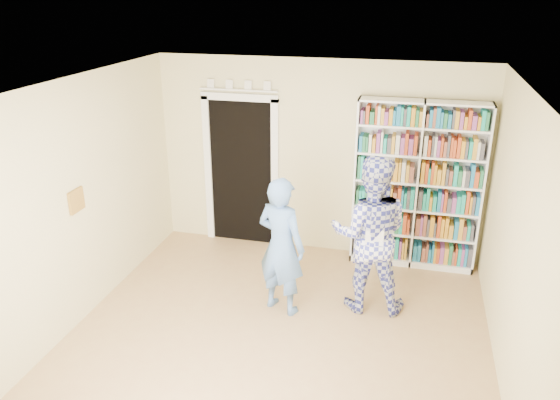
# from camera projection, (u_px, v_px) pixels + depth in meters

# --- Properties ---
(floor) EXTENTS (5.00, 5.00, 0.00)m
(floor) POSITION_uv_depth(u_px,v_px,m) (271.00, 350.00, 5.72)
(floor) COLOR #AC7E53
(floor) RESTS_ON ground
(ceiling) EXTENTS (5.00, 5.00, 0.00)m
(ceiling) POSITION_uv_depth(u_px,v_px,m) (270.00, 93.00, 4.73)
(ceiling) COLOR white
(ceiling) RESTS_ON wall_back
(wall_back) EXTENTS (4.50, 0.00, 4.50)m
(wall_back) POSITION_uv_depth(u_px,v_px,m) (318.00, 159.00, 7.48)
(wall_back) COLOR beige
(wall_back) RESTS_ON floor
(wall_left) EXTENTS (0.00, 5.00, 5.00)m
(wall_left) POSITION_uv_depth(u_px,v_px,m) (64.00, 212.00, 5.73)
(wall_left) COLOR beige
(wall_left) RESTS_ON floor
(wall_right) EXTENTS (0.00, 5.00, 5.00)m
(wall_right) POSITION_uv_depth(u_px,v_px,m) (522.00, 261.00, 4.72)
(wall_right) COLOR beige
(wall_right) RESTS_ON floor
(bookshelf) EXTENTS (1.63, 0.31, 2.25)m
(bookshelf) POSITION_uv_depth(u_px,v_px,m) (417.00, 185.00, 7.11)
(bookshelf) COLOR white
(bookshelf) RESTS_ON floor
(doorway) EXTENTS (1.10, 0.08, 2.43)m
(doorway) POSITION_uv_depth(u_px,v_px,m) (241.00, 165.00, 7.77)
(doorway) COLOR black
(doorway) RESTS_ON floor
(wall_art) EXTENTS (0.03, 0.25, 0.25)m
(wall_art) POSITION_uv_depth(u_px,v_px,m) (76.00, 201.00, 5.89)
(wall_art) COLOR brown
(wall_art) RESTS_ON wall_left
(man_blue) EXTENTS (0.70, 0.58, 1.64)m
(man_blue) POSITION_uv_depth(u_px,v_px,m) (281.00, 246.00, 6.17)
(man_blue) COLOR #5680C1
(man_blue) RESTS_ON floor
(man_plaid) EXTENTS (0.96, 0.78, 1.87)m
(man_plaid) POSITION_uv_depth(u_px,v_px,m) (370.00, 234.00, 6.18)
(man_plaid) COLOR #343A9F
(man_plaid) RESTS_ON floor
(paper_sheet) EXTENTS (0.20, 0.07, 0.28)m
(paper_sheet) POSITION_uv_depth(u_px,v_px,m) (374.00, 243.00, 5.93)
(paper_sheet) COLOR white
(paper_sheet) RESTS_ON man_plaid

